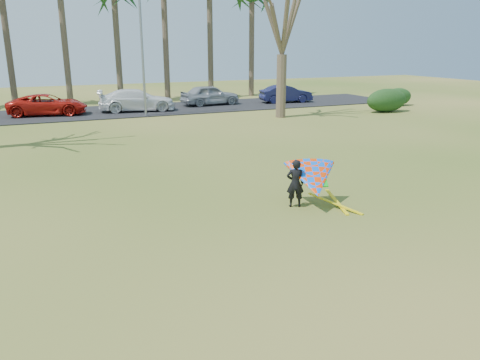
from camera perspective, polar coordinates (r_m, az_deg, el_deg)
name	(u,v)px	position (r m, az deg, el deg)	size (l,w,h in m)	color
ground	(274,246)	(11.15, 4.21, -8.07)	(100.00, 100.00, 0.00)	#2F5B13
parking_strip	(108,112)	(34.58, -15.78, 8.00)	(46.00, 7.00, 0.06)	black
bare_tree_right	(283,11)	(30.83, 5.27, 19.80)	(6.27, 6.27, 9.21)	brown
streetlight	(144,47)	(31.73, -11.57, 15.65)	(2.28, 0.18, 8.00)	gray
hedge_near	(387,100)	(34.93, 17.47, 9.25)	(3.27, 1.48, 1.63)	#173714
hedge_far	(398,97)	(38.94, 18.69, 9.58)	(2.45, 1.15, 1.36)	#173915
car_2	(48,105)	(33.96, -22.40, 8.50)	(2.30, 4.99, 1.39)	red
car_3	(137,100)	(34.18, -12.47, 9.49)	(2.15, 5.29, 1.53)	white
car_4	(210,95)	(36.94, -3.68, 10.31)	(1.83, 4.54, 1.55)	#9599A2
car_5	(286,94)	(38.82, 5.61, 10.42)	(1.46, 4.19, 1.38)	#161944
kite_flyer	(312,179)	(13.61, 8.80, 0.06)	(2.13, 2.39, 2.02)	black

